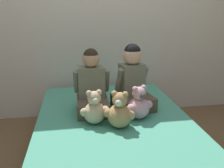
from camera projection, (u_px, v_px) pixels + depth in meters
name	position (u px, v px, depth m)	size (l,w,h in m)	color
ground_plane	(115.00, 161.00, 2.18)	(14.00, 14.00, 0.00)	brown
wall_behind_bed	(100.00, 16.00, 2.84)	(8.00, 0.06, 2.50)	silver
bed	(115.00, 142.00, 2.12)	(1.36, 1.97, 0.41)	brown
child_on_left	(92.00, 87.00, 2.20)	(0.34, 0.39, 0.59)	brown
child_on_right	(132.00, 83.00, 2.25)	(0.41, 0.38, 0.62)	brown
teddy_bear_held_by_left_child	(94.00, 109.00, 1.98)	(0.25, 0.19, 0.30)	#D1B78E
teddy_bear_held_by_right_child	(139.00, 105.00, 2.07)	(0.24, 0.19, 0.30)	#DBA3B2
teddy_bear_between_children	(120.00, 112.00, 1.92)	(0.25, 0.20, 0.31)	tan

